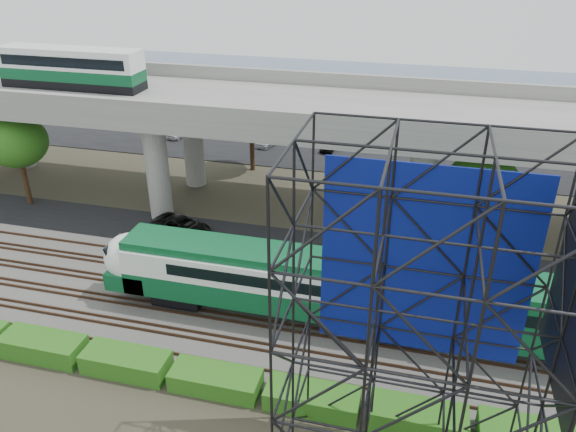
# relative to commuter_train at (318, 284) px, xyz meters

# --- Properties ---
(ground) EXTENTS (140.00, 140.00, 0.00)m
(ground) POSITION_rel_commuter_train_xyz_m (-4.95, -2.00, -2.88)
(ground) COLOR #474233
(ground) RESTS_ON ground
(ballast_bed) EXTENTS (90.00, 12.00, 0.20)m
(ballast_bed) POSITION_rel_commuter_train_xyz_m (-4.95, 0.00, -2.78)
(ballast_bed) COLOR slate
(ballast_bed) RESTS_ON ground
(service_road) EXTENTS (90.00, 5.00, 0.08)m
(service_road) POSITION_rel_commuter_train_xyz_m (-4.95, 8.50, -2.84)
(service_road) COLOR black
(service_road) RESTS_ON ground
(parking_lot) EXTENTS (90.00, 18.00, 0.08)m
(parking_lot) POSITION_rel_commuter_train_xyz_m (-4.95, 32.00, -2.84)
(parking_lot) COLOR black
(parking_lot) RESTS_ON ground
(harbor_water) EXTENTS (140.00, 40.00, 0.03)m
(harbor_water) POSITION_rel_commuter_train_xyz_m (-4.95, 54.00, -2.87)
(harbor_water) COLOR #495E78
(harbor_water) RESTS_ON ground
(rail_tracks) EXTENTS (90.00, 9.52, 0.16)m
(rail_tracks) POSITION_rel_commuter_train_xyz_m (-4.95, -0.00, -2.60)
(rail_tracks) COLOR #472D1E
(rail_tracks) RESTS_ON ballast_bed
(commuter_train) EXTENTS (29.30, 3.06, 4.30)m
(commuter_train) POSITION_rel_commuter_train_xyz_m (0.00, 0.00, 0.00)
(commuter_train) COLOR black
(commuter_train) RESTS_ON rail_tracks
(overpass) EXTENTS (80.00, 12.00, 12.40)m
(overpass) POSITION_rel_commuter_train_xyz_m (-6.31, 14.00, 5.33)
(overpass) COLOR #9E9B93
(overpass) RESTS_ON ground
(scaffold_tower) EXTENTS (9.36, 6.36, 15.00)m
(scaffold_tower) POSITION_rel_commuter_train_xyz_m (5.49, -9.98, 4.59)
(scaffold_tower) COLOR black
(scaffold_tower) RESTS_ON ground
(hedge_strip) EXTENTS (34.60, 1.80, 1.20)m
(hedge_strip) POSITION_rel_commuter_train_xyz_m (-3.95, -6.30, -2.32)
(hedge_strip) COLOR #275E15
(hedge_strip) RESTS_ON ground
(trees) EXTENTS (40.94, 16.94, 7.69)m
(trees) POSITION_rel_commuter_train_xyz_m (-9.62, 14.17, 2.69)
(trees) COLOR #382314
(trees) RESTS_ON ground
(suv) EXTENTS (5.28, 3.51, 1.35)m
(suv) POSITION_rel_commuter_train_xyz_m (-12.22, 8.17, -2.13)
(suv) COLOR black
(suv) RESTS_ON service_road
(parked_cars) EXTENTS (35.73, 9.19, 1.21)m
(parked_cars) POSITION_rel_commuter_train_xyz_m (-4.34, 31.65, -2.24)
(parked_cars) COLOR silver
(parked_cars) RESTS_ON parking_lot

